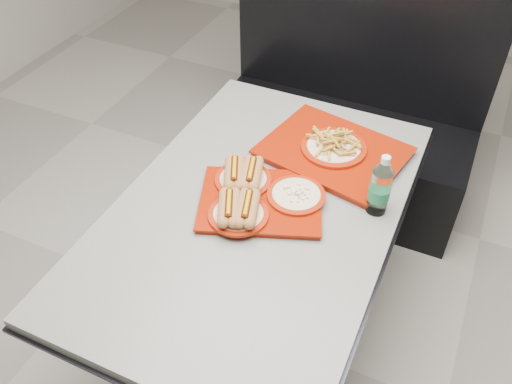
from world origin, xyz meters
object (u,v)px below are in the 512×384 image
at_px(booth_bench, 345,121).
at_px(tray_far, 334,149).
at_px(diner_table, 257,240).
at_px(tray_near, 255,196).
at_px(water_bottle, 380,188).

relative_size(booth_bench, tray_far, 2.38).
bearing_deg(diner_table, tray_near, 126.37).
relative_size(tray_near, water_bottle, 2.18).
bearing_deg(diner_table, water_bottle, 22.61).
relative_size(tray_near, tray_far, 0.87).
bearing_deg(booth_bench, tray_far, -78.74).
xyz_separation_m(diner_table, tray_far, (0.14, 0.37, 0.19)).
distance_m(booth_bench, water_bottle, 1.10).
distance_m(diner_table, tray_far, 0.44).
relative_size(diner_table, water_bottle, 6.27).
relative_size(tray_far, water_bottle, 2.50).
bearing_deg(water_bottle, booth_bench, 111.34).
bearing_deg(diner_table, booth_bench, 90.00).
xyz_separation_m(booth_bench, water_bottle, (0.37, -0.94, 0.45)).
distance_m(tray_near, tray_far, 0.39).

